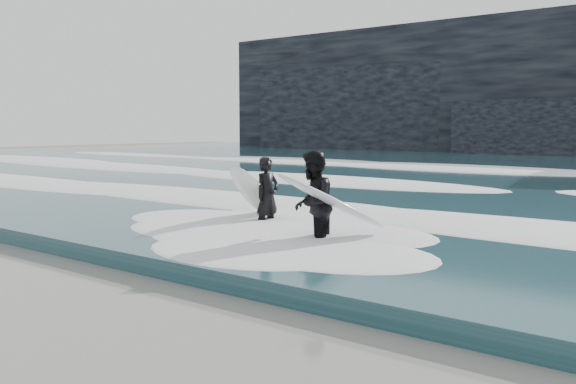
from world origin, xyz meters
TOP-DOWN VIEW (x-y plane):
  - foam_near at (0.00, 9.00)m, footprint 60.00×3.20m
  - foam_mid at (0.00, 16.00)m, footprint 60.00×4.00m
  - surfer_left at (-1.88, 6.87)m, footprint 1.28×2.14m
  - surfer_right at (0.28, 5.75)m, footprint 1.61×2.18m

SIDE VIEW (x-z plane):
  - foam_near at x=0.00m, z-range 0.30..0.50m
  - foam_mid at x=0.00m, z-range 0.30..0.54m
  - surfer_left at x=-1.88m, z-range 0.01..1.61m
  - surfer_right at x=0.28m, z-range 0.01..1.82m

